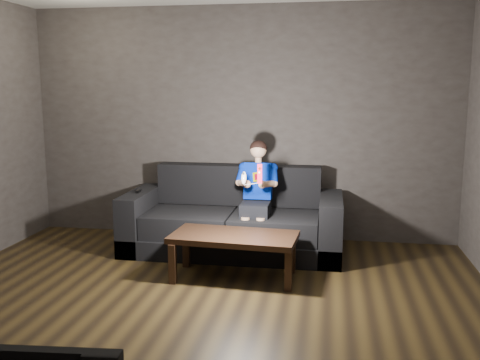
# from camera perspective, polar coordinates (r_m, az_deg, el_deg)

# --- Properties ---
(floor) EXTENTS (5.00, 5.00, 0.00)m
(floor) POSITION_cam_1_polar(r_m,az_deg,el_deg) (4.21, -5.72, -15.09)
(floor) COLOR black
(floor) RESTS_ON ground
(back_wall) EXTENTS (5.00, 0.04, 2.70)m
(back_wall) POSITION_cam_1_polar(r_m,az_deg,el_deg) (6.27, 0.09, 6.02)
(back_wall) COLOR #37312F
(back_wall) RESTS_ON ground
(sofa) EXTENTS (2.33, 1.00, 0.90)m
(sofa) POSITION_cam_1_polar(r_m,az_deg,el_deg) (5.86, -0.69, -4.74)
(sofa) COLOR black
(sofa) RESTS_ON floor
(child) EXTENTS (0.44, 0.54, 1.08)m
(child) POSITION_cam_1_polar(r_m,az_deg,el_deg) (5.66, 1.81, -0.69)
(child) COLOR black
(child) RESTS_ON sofa
(wii_remote_red) EXTENTS (0.06, 0.08, 0.19)m
(wii_remote_red) POSITION_cam_1_polar(r_m,az_deg,el_deg) (5.20, 2.11, 0.67)
(wii_remote_red) COLOR #ED153A
(wii_remote_red) RESTS_ON child
(nunchuk_white) EXTENTS (0.06, 0.08, 0.14)m
(nunchuk_white) POSITION_cam_1_polar(r_m,az_deg,el_deg) (5.24, 0.41, 0.23)
(nunchuk_white) COLOR silver
(nunchuk_white) RESTS_ON child
(wii_remote_black) EXTENTS (0.05, 0.15, 0.03)m
(wii_remote_black) POSITION_cam_1_polar(r_m,az_deg,el_deg) (5.97, -10.78, -1.16)
(wii_remote_black) COLOR black
(wii_remote_black) RESTS_ON sofa
(coffee_table) EXTENTS (1.20, 0.66, 0.42)m
(coffee_table) POSITION_cam_1_polar(r_m,az_deg,el_deg) (5.01, -0.64, -6.44)
(coffee_table) COLOR black
(coffee_table) RESTS_ON floor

